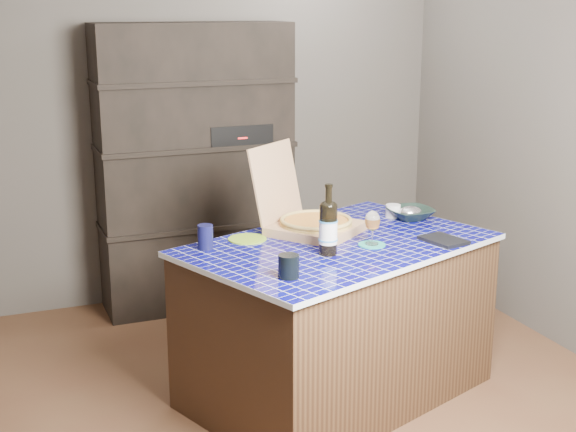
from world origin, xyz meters
name	(u,v)px	position (x,y,z in m)	size (l,w,h in m)	color
room	(283,155)	(0.00, 0.00, 1.25)	(3.50, 3.50, 3.50)	brown
shelving_unit	(196,168)	(0.00, 1.53, 0.90)	(1.20, 0.41, 1.80)	black
kitchen_island	(337,319)	(0.30, 0.04, 0.40)	(1.68, 1.37, 0.80)	#4A311D
pizza_box	(312,220)	(0.25, 0.25, 0.86)	(0.60, 0.62, 0.43)	#AF775A
mead_bottle	(328,227)	(0.17, -0.11, 0.93)	(0.09, 0.09, 0.33)	black
teal_trivet	(372,245)	(0.43, -0.06, 0.80)	(0.13, 0.13, 0.01)	#1A8875
wine_glass	(372,222)	(0.43, -0.06, 0.91)	(0.07, 0.07, 0.16)	white
tumbler	(289,266)	(-0.11, -0.35, 0.85)	(0.09, 0.09, 0.10)	black
dvd_case	(444,240)	(0.77, -0.14, 0.80)	(0.15, 0.21, 0.02)	black
bowl	(410,214)	(0.84, 0.29, 0.83)	(0.24, 0.24, 0.06)	black
foil_contents	(410,212)	(0.84, 0.29, 0.84)	(0.12, 0.10, 0.06)	silver
white_jar	(393,211)	(0.77, 0.36, 0.83)	(0.08, 0.08, 0.07)	silver
navy_cup	(205,237)	(-0.32, 0.18, 0.85)	(0.07, 0.07, 0.12)	#0E0E33
green_trivet	(247,239)	(-0.09, 0.25, 0.80)	(0.19, 0.19, 0.01)	olive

